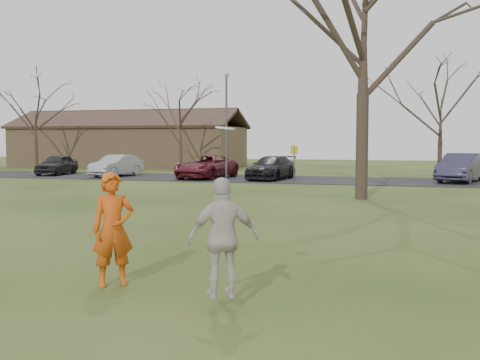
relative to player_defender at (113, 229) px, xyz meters
name	(u,v)px	position (x,y,z in m)	size (l,w,h in m)	color
ground	(170,295)	(1.11, -0.28, -0.93)	(120.00, 120.00, 0.00)	#1E380F
parking_strip	(337,180)	(1.11, 24.72, -0.91)	(62.00, 6.50, 0.04)	black
player_defender	(113,229)	(0.00, 0.00, 0.00)	(0.68, 0.44, 1.86)	#C0480F
car_0	(57,164)	(-17.71, 24.77, -0.20)	(1.62, 4.03, 1.37)	#232326
car_1	(116,166)	(-12.92, 24.18, -0.20)	(1.47, 4.21, 1.39)	#9E9FA3
car_2	(207,167)	(-6.77, 24.16, -0.18)	(2.37, 5.14, 1.43)	#58141E
car_3	(271,168)	(-2.73, 24.32, -0.20)	(1.93, 4.75, 1.38)	black
car_5	(461,168)	(7.97, 25.18, -0.09)	(1.70, 4.86, 1.60)	#33314A
catching_play	(223,238)	(2.13, -0.79, 0.10)	(1.07, 0.84, 2.39)	beige
building	(129,145)	(-18.89, 37.72, 1.00)	(20.60, 8.50, 5.14)	#8C6D4C
lamp_post	(226,112)	(-4.89, 22.22, 3.04)	(0.34, 0.34, 6.27)	#47474C
sign_yellow	(294,157)	(-0.89, 21.72, 0.52)	(0.35, 0.35, 2.08)	#47474C
big_tree	(364,23)	(3.11, 14.72, 6.07)	(9.00, 9.00, 14.00)	#352821
small_tree_row	(414,117)	(5.49, 29.78, 2.96)	(55.00, 5.90, 8.50)	#352821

